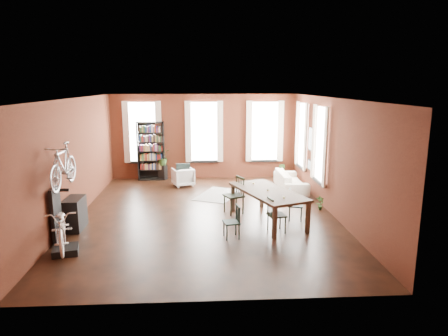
{
  "coord_description": "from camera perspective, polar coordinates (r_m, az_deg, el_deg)",
  "views": [
    {
      "loc": [
        -0.11,
        -10.58,
        3.56
      ],
      "look_at": [
        0.53,
        0.6,
        1.2
      ],
      "focal_mm": 32.0,
      "sensor_mm": 36.0,
      "label": 1
    }
  ],
  "objects": [
    {
      "name": "dining_chair_a",
      "position": [
        9.44,
        1.07,
        -7.72
      ],
      "size": [
        0.42,
        0.42,
        0.78
      ],
      "primitive_type": "cube",
      "rotation": [
        0.0,
        0.0,
        -1.39
      ],
      "color": "#173430",
      "rests_on": "ground"
    },
    {
      "name": "plant_small",
      "position": [
        11.88,
        13.54,
        -5.51
      ],
      "size": [
        0.26,
        0.43,
        0.15
      ],
      "primitive_type": "imported",
      "rotation": [
        0.0,
        0.0,
        0.12
      ],
      "color": "#295D25",
      "rests_on": "ground"
    },
    {
      "name": "bicycle_floor",
      "position": [
        9.07,
        -22.3,
        -5.4
      ],
      "size": [
        0.84,
        1.03,
        1.71
      ],
      "primitive_type": "imported",
      "rotation": [
        0.0,
        0.0,
        0.3
      ],
      "color": "silver",
      "rests_on": "bike_trainer"
    },
    {
      "name": "bookshelf",
      "position": [
        15.2,
        -10.39,
        2.4
      ],
      "size": [
        1.0,
        0.32,
        2.2
      ],
      "primitive_type": "cube",
      "color": "black",
      "rests_on": "ground"
    },
    {
      "name": "room",
      "position": [
        11.29,
        -1.44,
        4.65
      ],
      "size": [
        9.0,
        9.04,
        3.22
      ],
      "color": "black",
      "rests_on": "ground"
    },
    {
      "name": "plant_by_sofa",
      "position": [
        15.48,
        8.09,
        -1.02
      ],
      "size": [
        0.54,
        0.67,
        0.26
      ],
      "primitive_type": "imported",
      "rotation": [
        0.0,
        0.0,
        -0.43
      ],
      "color": "#325B24",
      "rests_on": "ground"
    },
    {
      "name": "bike_wall_rack",
      "position": [
        9.82,
        -22.84,
        -6.31
      ],
      "size": [
        0.16,
        0.6,
        1.3
      ],
      "primitive_type": "cube",
      "color": "black",
      "rests_on": "ground"
    },
    {
      "name": "cream_sofa",
      "position": [
        13.89,
        9.53,
        -1.38
      ],
      "size": [
        0.61,
        2.08,
        0.81
      ],
      "primitive_type": "imported",
      "rotation": [
        0.0,
        0.0,
        1.57
      ],
      "color": "beige",
      "rests_on": "ground"
    },
    {
      "name": "dining_chair_b",
      "position": [
        11.16,
        1.4,
        -3.96
      ],
      "size": [
        0.63,
        0.63,
        1.02
      ],
      "primitive_type": "cube",
      "rotation": [
        0.0,
        0.0,
        -1.14
      ],
      "color": "black",
      "rests_on": "ground"
    },
    {
      "name": "bicycle_hung",
      "position": [
        9.4,
        -22.13,
        2.28
      ],
      "size": [
        0.47,
        1.0,
        1.66
      ],
      "primitive_type": "imported",
      "color": "#A5A8AD",
      "rests_on": "bike_wall_rack"
    },
    {
      "name": "dining_chair_d",
      "position": [
        10.81,
        10.2,
        -5.24
      ],
      "size": [
        0.46,
        0.46,
        0.82
      ],
      "primitive_type": "cube",
      "rotation": [
        0.0,
        0.0,
        1.33
      ],
      "color": "#183335",
      "rests_on": "ground"
    },
    {
      "name": "console_table",
      "position": [
        10.67,
        -20.53,
        -6.12
      ],
      "size": [
        0.4,
        0.8,
        0.8
      ],
      "primitive_type": "cube",
      "color": "black",
      "rests_on": "ground"
    },
    {
      "name": "plant_stand",
      "position": [
        15.31,
        -8.75,
        -0.61
      ],
      "size": [
        0.36,
        0.36,
        0.56
      ],
      "primitive_type": "cube",
      "rotation": [
        0.0,
        0.0,
        -0.38
      ],
      "color": "black",
      "rests_on": "ground"
    },
    {
      "name": "white_armchair",
      "position": [
        14.27,
        -5.88,
        -1.14
      ],
      "size": [
        0.87,
        0.84,
        0.71
      ],
      "primitive_type": "imported",
      "rotation": [
        0.0,
        0.0,
        3.49
      ],
      "color": "silver",
      "rests_on": "ground"
    },
    {
      "name": "plant_on_stand",
      "position": [
        15.19,
        -8.73,
        1.29
      ],
      "size": [
        0.66,
        0.71,
        0.49
      ],
      "primitive_type": "imported",
      "rotation": [
        0.0,
        0.0,
        0.17
      ],
      "color": "#335421",
      "rests_on": "plant_stand"
    },
    {
      "name": "striped_rug",
      "position": [
        13.11,
        -0.84,
        -3.83
      ],
      "size": [
        1.74,
        2.07,
        0.01
      ],
      "primitive_type": "cube",
      "rotation": [
        0.0,
        0.0,
        -0.42
      ],
      "color": "black",
      "rests_on": "ground"
    },
    {
      "name": "dining_chair_c",
      "position": [
        9.87,
        7.54,
        -6.67
      ],
      "size": [
        0.47,
        0.47,
        0.87
      ],
      "primitive_type": "cube",
      "rotation": [
        0.0,
        0.0,
        1.77
      ],
      "color": "black",
      "rests_on": "ground"
    },
    {
      "name": "dining_table",
      "position": [
        10.6,
        6.23,
        -5.41
      ],
      "size": [
        1.91,
        2.69,
        0.84
      ],
      "primitive_type": "cube",
      "rotation": [
        0.0,
        0.0,
        0.36
      ],
      "color": "#4F3D2F",
      "rests_on": "ground"
    },
    {
      "name": "bike_trainer",
      "position": [
        9.36,
        -21.69,
        -10.85
      ],
      "size": [
        0.63,
        0.63,
        0.15
      ],
      "primitive_type": "cube",
      "rotation": [
        0.0,
        0.0,
        0.25
      ],
      "color": "black",
      "rests_on": "ground"
    }
  ]
}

